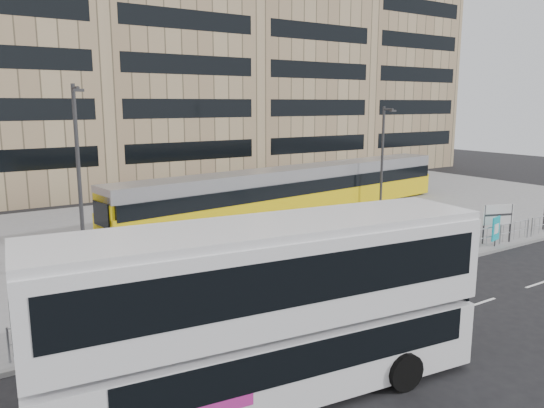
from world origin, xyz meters
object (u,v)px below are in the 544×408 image
traffic_light_west (231,251)px  lamp_post_west (79,172)px  double_decker_bus (268,305)px  lamp_post_east (383,153)px  pedestrian (63,259)px  ad_panel (496,229)px  tram (297,191)px  station_sign (498,216)px

traffic_light_west → lamp_post_west: bearing=113.3°
double_decker_bus → lamp_post_east: bearing=45.4°
pedestrian → lamp_post_east: size_ratio=0.23×
pedestrian → lamp_post_west: 3.85m
traffic_light_west → ad_panel: bearing=-8.7°
traffic_light_west → lamp_post_east: bearing=23.4°
traffic_light_west → lamp_post_west: (-3.73, 6.81, 2.56)m
ad_panel → traffic_light_west: bearing=164.8°
pedestrian → double_decker_bus: bearing=-168.2°
pedestrian → lamp_post_east: 23.11m
tram → ad_panel: 13.17m
lamp_post_east → tram: bearing=163.2°
pedestrian → lamp_post_west: (1.02, 0.51, 3.68)m
traffic_light_west → pedestrian: bearing=121.6°
lamp_post_west → lamp_post_east: lamp_post_west is taller
station_sign → ad_panel: bearing=-130.0°
double_decker_bus → lamp_post_east: 25.95m
tram → station_sign: (4.53, -12.18, -0.17)m
double_decker_bus → tram: 22.88m
lamp_post_west → station_sign: bearing=-20.1°
tram → station_sign: bearing=-76.6°
station_sign → ad_panel: 0.97m
ad_panel → traffic_light_west: traffic_light_west is taller
station_sign → lamp_post_west: size_ratio=0.25×
station_sign → lamp_post_west: (-19.98, 7.30, 3.07)m
tram → double_decker_bus: bearing=-135.2°
double_decker_bus → tram: double_decker_bus is taller
pedestrian → traffic_light_west: size_ratio=0.55×
ad_panel → tram: bearing=95.0°
ad_panel → lamp_post_west: size_ratio=0.19×
tram → traffic_light_west: (-11.72, -11.69, 0.34)m
lamp_post_west → tram: bearing=17.5°
double_decker_bus → lamp_post_west: size_ratio=1.44×
tram → ad_panel: tram is taller
lamp_post_west → lamp_post_east: 21.81m
station_sign → ad_panel: station_sign is taller
lamp_post_east → lamp_post_west: bearing=-172.0°
double_decker_bus → ad_panel: size_ratio=7.47×
pedestrian → lamp_post_east: lamp_post_east is taller
double_decker_bus → ad_panel: 18.79m
double_decker_bus → tram: (14.12, 17.98, -0.76)m
station_sign → tram: bearing=130.9°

